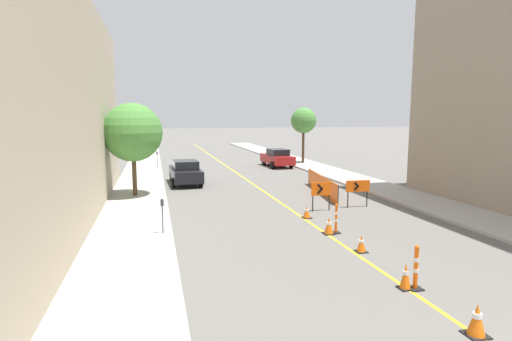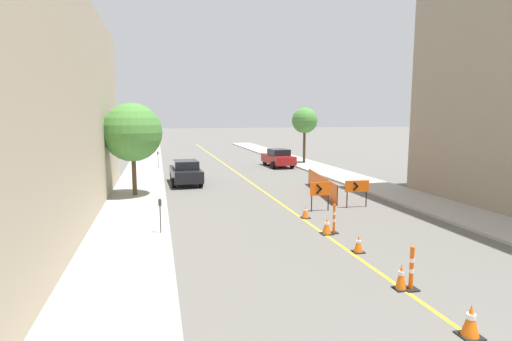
# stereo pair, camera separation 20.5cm
# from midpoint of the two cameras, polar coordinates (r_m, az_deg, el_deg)

# --- Properties ---
(lane_stripe) EXTENTS (0.12, 61.83, 0.01)m
(lane_stripe) POSITION_cam_midpoint_polar(r_m,az_deg,el_deg) (34.06, -3.36, 0.23)
(lane_stripe) COLOR gold
(lane_stripe) RESTS_ON ground_plane
(sidewalk_left) EXTENTS (3.02, 61.83, 0.13)m
(sidewalk_left) POSITION_cam_midpoint_polar(r_m,az_deg,el_deg) (33.51, -15.58, -0.07)
(sidewalk_left) COLOR #ADA89E
(sidewalk_left) RESTS_ON ground_plane
(sidewalk_right) EXTENTS (3.02, 61.83, 0.13)m
(sidewalk_right) POSITION_cam_midpoint_polar(r_m,az_deg,el_deg) (36.07, 7.98, 0.68)
(sidewalk_right) COLOR #ADA89E
(sidewalk_right) RESTS_ON ground_plane
(building_facade_left) EXTENTS (6.00, 24.31, 9.54)m
(building_facade_left) POSITION_cam_midpoint_polar(r_m,az_deg,el_deg) (18.18, -32.01, 7.57)
(building_facade_left) COLOR tan
(building_facade_left) RESTS_ON ground_plane
(traffic_cone_nearest) EXTENTS (0.44, 0.44, 0.69)m
(traffic_cone_nearest) POSITION_cam_midpoint_polar(r_m,az_deg,el_deg) (9.74, 28.90, -18.29)
(traffic_cone_nearest) COLOR black
(traffic_cone_nearest) RESTS_ON ground_plane
(traffic_cone_second) EXTENTS (0.35, 0.35, 0.69)m
(traffic_cone_second) POSITION_cam_midpoint_polar(r_m,az_deg,el_deg) (11.36, 20.53, -14.03)
(traffic_cone_second) COLOR black
(traffic_cone_second) RESTS_ON ground_plane
(traffic_cone_third) EXTENTS (0.37, 0.37, 0.57)m
(traffic_cone_third) POSITION_cam_midpoint_polar(r_m,az_deg,el_deg) (13.81, 14.85, -10.11)
(traffic_cone_third) COLOR black
(traffic_cone_third) RESTS_ON ground_plane
(traffic_cone_fourth) EXTENTS (0.44, 0.44, 0.64)m
(traffic_cone_fourth) POSITION_cam_midpoint_polar(r_m,az_deg,el_deg) (15.58, 10.45, -7.80)
(traffic_cone_fourth) COLOR black
(traffic_cone_fourth) RESTS_ON ground_plane
(traffic_cone_fifth) EXTENTS (0.40, 0.40, 0.54)m
(traffic_cone_fifth) POSITION_cam_midpoint_polar(r_m,az_deg,el_deg) (17.82, 7.40, -5.91)
(traffic_cone_fifth) COLOR black
(traffic_cone_fifth) RESTS_ON ground_plane
(delineator_post_front) EXTENTS (0.35, 0.35, 1.18)m
(delineator_post_front) POSITION_cam_midpoint_polar(r_m,az_deg,el_deg) (11.36, 21.81, -13.15)
(delineator_post_front) COLOR black
(delineator_post_front) RESTS_ON ground_plane
(delineator_post_rear) EXTENTS (0.31, 0.31, 1.16)m
(delineator_post_rear) POSITION_cam_midpoint_polar(r_m,az_deg,el_deg) (15.68, 11.45, -7.03)
(delineator_post_rear) COLOR black
(delineator_post_rear) RESTS_ON ground_plane
(arrow_barricade_primary) EXTENTS (0.99, 0.09, 1.39)m
(arrow_barricade_primary) POSITION_cam_midpoint_polar(r_m,az_deg,el_deg) (19.08, 9.46, -2.81)
(arrow_barricade_primary) COLOR #EF560C
(arrow_barricade_primary) RESTS_ON ground_plane
(arrow_barricade_secondary) EXTENTS (1.23, 0.15, 1.34)m
(arrow_barricade_secondary) POSITION_cam_midpoint_polar(r_m,az_deg,el_deg) (20.21, 14.51, -2.37)
(arrow_barricade_secondary) COLOR #EF560C
(arrow_barricade_secondary) RESTS_ON ground_plane
(safety_mesh_fence) EXTENTS (1.06, 6.49, 1.04)m
(safety_mesh_fence) POSITION_cam_midpoint_polar(r_m,az_deg,el_deg) (23.51, 9.54, -1.99)
(safety_mesh_fence) COLOR #EF560C
(safety_mesh_fence) RESTS_ON ground_plane
(parked_car_curb_near) EXTENTS (1.98, 4.37, 1.59)m
(parked_car_curb_near) POSITION_cam_midpoint_polar(r_m,az_deg,el_deg) (26.74, -9.80, -0.22)
(parked_car_curb_near) COLOR black
(parked_car_curb_near) RESTS_ON ground_plane
(parked_car_curb_mid) EXTENTS (2.04, 4.40, 1.59)m
(parked_car_curb_mid) POSITION_cam_midpoint_polar(r_m,az_deg,el_deg) (35.51, 3.35, 1.83)
(parked_car_curb_mid) COLOR maroon
(parked_car_curb_mid) RESTS_ON ground_plane
(parking_meter_near_curb) EXTENTS (0.12, 0.11, 1.31)m
(parking_meter_near_curb) POSITION_cam_midpoint_polar(r_m,az_deg,el_deg) (15.31, -13.17, -5.31)
(parking_meter_near_curb) COLOR #4C4C51
(parking_meter_near_curb) RESTS_ON sidewalk_left
(parking_meter_far_curb) EXTENTS (0.12, 0.11, 1.45)m
(parking_meter_far_curb) POSITION_cam_midpoint_polar(r_m,az_deg,el_deg) (34.17, -13.66, 1.97)
(parking_meter_far_curb) COLOR #4C4C51
(parking_meter_far_curb) RESTS_ON sidewalk_left
(street_tree_left_near) EXTENTS (3.18, 3.18, 5.05)m
(street_tree_left_near) POSITION_cam_midpoint_polar(r_m,az_deg,el_deg) (22.72, -16.99, 5.21)
(street_tree_left_near) COLOR #4C3823
(street_tree_left_near) RESTS_ON sidewalk_left
(street_tree_right_near) EXTENTS (2.38, 2.38, 5.14)m
(street_tree_right_near) POSITION_cam_midpoint_polar(r_m,az_deg,el_deg) (37.81, 7.12, 7.06)
(street_tree_right_near) COLOR #4C3823
(street_tree_right_near) RESTS_ON sidewalk_right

